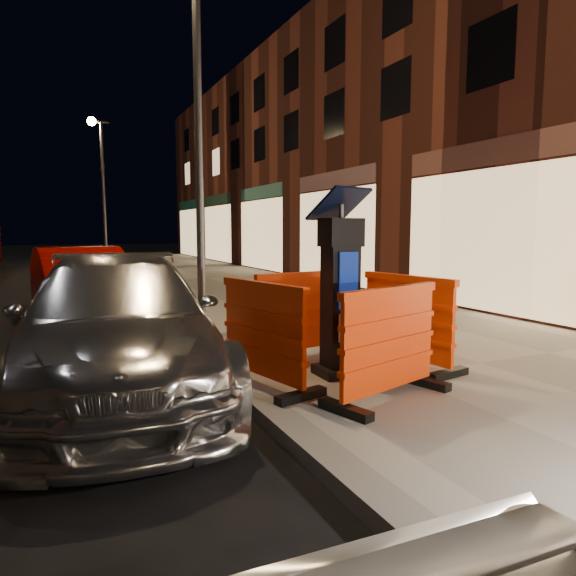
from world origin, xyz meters
name	(u,v)px	position (x,y,z in m)	size (l,w,h in m)	color
ground_plane	(258,409)	(0.00, 0.00, 0.00)	(120.00, 120.00, 0.00)	black
sidewalk	(480,369)	(3.00, 0.00, 0.07)	(6.00, 60.00, 0.15)	gray
kerb	(258,402)	(0.00, 0.00, 0.07)	(0.30, 60.00, 0.15)	slate
parking_kiosk	(340,288)	(1.13, 0.30, 1.15)	(0.63, 0.63, 2.01)	black
barrier_front	(389,344)	(1.13, -0.65, 0.71)	(1.44, 0.59, 1.12)	#FF3A07
barrier_back	(303,314)	(1.13, 1.25, 0.71)	(1.44, 0.59, 1.12)	#FF3A07
barrier_kerbside	(263,334)	(0.18, 0.30, 0.71)	(1.44, 0.59, 1.12)	#FF3A07
barrier_bldgside	(407,321)	(2.08, 0.30, 0.71)	(1.44, 0.59, 1.12)	#FF3A07
car_silver	(120,388)	(-1.19, 1.32, 0.00)	(2.11, 5.20, 1.51)	#ABABB0
car_red	(84,321)	(-1.30, 6.08, 0.00)	(1.55, 4.45, 1.47)	#AB0902
street_lamp_mid	(199,140)	(0.25, 3.00, 3.15)	(0.12, 0.12, 6.00)	#3F3F44
street_lamp_far	(104,197)	(0.25, 18.00, 3.15)	(0.12, 0.12, 6.00)	#3F3F44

